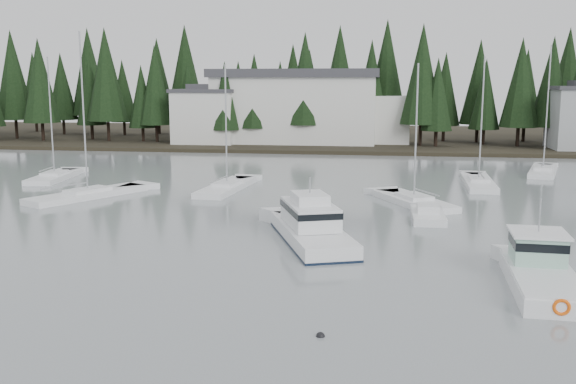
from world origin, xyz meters
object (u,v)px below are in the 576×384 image
cabin_cruiser_center (311,230)px  sailboat_3 (88,197)px  sailboat_2 (478,184)px  sailboat_7 (55,178)px  sailboat_0 (543,173)px  sailboat_5 (227,189)px  house_west (206,115)px  harbor_inn (309,107)px  runabout_1 (428,217)px  lobster_boat_teal (541,275)px  sailboat_8 (414,203)px

cabin_cruiser_center → sailboat_3: 23.34m
sailboat_2 → sailboat_7: size_ratio=0.99×
sailboat_0 → sailboat_5: sailboat_0 is taller
house_west → sailboat_0: bearing=-28.7°
house_west → harbor_inn: size_ratio=0.32×
cabin_cruiser_center → sailboat_0: 38.65m
sailboat_5 → runabout_1: sailboat_5 is taller
house_west → sailboat_5: bearing=-72.0°
house_west → harbor_inn: harbor_inn is taller
lobster_boat_teal → runabout_1: size_ratio=1.51×
sailboat_0 → sailboat_2: sailboat_0 is taller
runabout_1 → house_west: bearing=31.2°
sailboat_8 → runabout_1: 5.62m
sailboat_0 → sailboat_7: sailboat_0 is taller
sailboat_5 → sailboat_0: bearing=-58.4°
sailboat_3 → runabout_1: sailboat_3 is taller
cabin_cruiser_center → sailboat_5: 19.90m
house_west → sailboat_0: 49.13m
house_west → runabout_1: (29.35, -48.63, -4.52)m
lobster_boat_teal → sailboat_0: size_ratio=0.60×
lobster_boat_teal → sailboat_5: 32.46m
cabin_cruiser_center → runabout_1: bearing=-65.0°
sailboat_0 → sailboat_8: bearing=160.0°
sailboat_2 → sailboat_0: bearing=-38.7°
harbor_inn → sailboat_2: (20.01, -35.87, -5.71)m
sailboat_7 → sailboat_0: bearing=-83.5°
sailboat_8 → runabout_1: sailboat_8 is taller
house_west → runabout_1: house_west is taller
house_west → sailboat_8: sailboat_8 is taller
house_west → runabout_1: bearing=-58.9°
sailboat_5 → sailboat_2: bearing=-69.8°
harbor_inn → lobster_boat_teal: bearing=-74.5°
sailboat_0 → runabout_1: 28.53m
lobster_boat_teal → sailboat_7: sailboat_7 is taller
sailboat_0 → sailboat_2: size_ratio=1.12×
cabin_cruiser_center → lobster_boat_teal: (11.57, -7.23, -0.12)m
sailboat_3 → runabout_1: size_ratio=2.55×
sailboat_0 → runabout_1: sailboat_0 is taller
sailboat_7 → lobster_boat_teal: bearing=-132.3°
runabout_1 → sailboat_2: bearing=-19.5°
house_west → sailboat_7: (-5.91, -34.69, -4.59)m
house_west → sailboat_7: sailboat_7 is taller
sailboat_5 → sailboat_7: (-18.41, 3.79, 0.01)m
harbor_inn → sailboat_0: sailboat_0 is taller
sailboat_0 → lobster_boat_teal: bearing=-177.2°
sailboat_5 → cabin_cruiser_center: bearing=-146.3°
house_west → sailboat_7: size_ratio=0.77×
sailboat_0 → sailboat_8: size_ratio=1.20×
harbor_inn → runabout_1: 54.20m
house_west → sailboat_3: 44.22m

